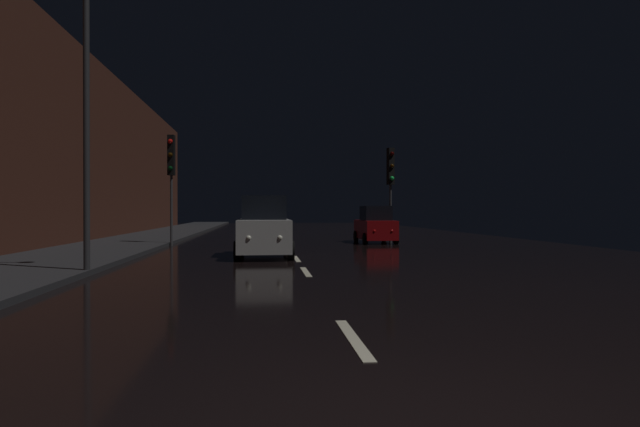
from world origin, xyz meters
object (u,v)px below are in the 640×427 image
Objects in this scene: traffic_light_far_right at (391,174)px; streetlamp_overhead at (104,76)px; traffic_light_far_left at (171,165)px; car_approaching_headlights at (264,229)px; car_parked_right_far at (375,226)px.

traffic_light_far_right is 16.64m from streetlamp_overhead.
traffic_light_far_left is 1.20× the size of car_approaching_headlights.
car_parked_right_far is (10.09, 1.26, -2.96)m from traffic_light_far_left.
car_approaching_headlights is at bearing 142.67° from car_parked_right_far.
streetlamp_overhead reaches higher than car_approaching_headlights.
car_approaching_headlights is at bearing -52.21° from traffic_light_far_right.
car_approaching_headlights is at bearing 51.68° from streetlamp_overhead.
traffic_light_far_right is at bearing 101.42° from traffic_light_far_left.
traffic_light_far_right is at bearing 138.79° from car_approaching_headlights.
traffic_light_far_left is 0.67× the size of streetlamp_overhead.
car_parked_right_far is at bearing 102.23° from traffic_light_far_left.
traffic_light_far_left is 8.14m from car_approaching_headlights.
car_parked_right_far is at bearing 52.26° from streetlamp_overhead.
traffic_light_far_right reaches higher than car_parked_right_far.
traffic_light_far_right reaches higher than car_approaching_headlights.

